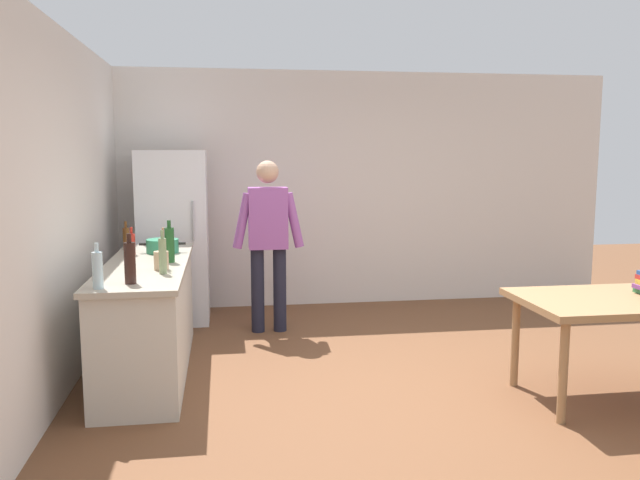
{
  "coord_description": "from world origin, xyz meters",
  "views": [
    {
      "loc": [
        -1.38,
        -4.41,
        1.77
      ],
      "look_at": [
        -0.51,
        1.34,
        0.98
      ],
      "focal_mm": 36.02,
      "sensor_mm": 36.0,
      "label": 1
    }
  ],
  "objects_px": {
    "utensil_jar": "(161,259)",
    "dining_table": "(618,308)",
    "bottle_wine_green": "(170,244)",
    "bottle_wine_dark": "(130,262)",
    "person": "(268,234)",
    "bottle_vinegar_tall": "(163,255)",
    "bottle_sauce_red": "(132,244)",
    "bottle_water_clear": "(98,270)",
    "cooking_pot": "(163,246)",
    "bottle_beer_brown": "(126,238)",
    "refrigerator": "(174,237)"
  },
  "relations": [
    {
      "from": "bottle_vinegar_tall",
      "to": "bottle_wine_dark",
      "type": "distance_m",
      "value": 0.38
    },
    {
      "from": "dining_table",
      "to": "utensil_jar",
      "type": "height_order",
      "value": "utensil_jar"
    },
    {
      "from": "bottle_wine_green",
      "to": "bottle_water_clear",
      "type": "relative_size",
      "value": 1.13
    },
    {
      "from": "person",
      "to": "bottle_water_clear",
      "type": "bearing_deg",
      "value": -121.75
    },
    {
      "from": "bottle_beer_brown",
      "to": "dining_table",
      "type": "bearing_deg",
      "value": -26.91
    },
    {
      "from": "bottle_vinegar_tall",
      "to": "bottle_sauce_red",
      "type": "relative_size",
      "value": 1.33
    },
    {
      "from": "bottle_vinegar_tall",
      "to": "bottle_beer_brown",
      "type": "bearing_deg",
      "value": 109.18
    },
    {
      "from": "utensil_jar",
      "to": "dining_table",
      "type": "bearing_deg",
      "value": -13.41
    },
    {
      "from": "refrigerator",
      "to": "bottle_water_clear",
      "type": "relative_size",
      "value": 6.0
    },
    {
      "from": "cooking_pot",
      "to": "bottle_wine_dark",
      "type": "relative_size",
      "value": 1.18
    },
    {
      "from": "person",
      "to": "dining_table",
      "type": "xyz_separation_m",
      "value": [
        2.35,
        -2.15,
        -0.31
      ]
    },
    {
      "from": "bottle_vinegar_tall",
      "to": "bottle_wine_green",
      "type": "distance_m",
      "value": 0.5
    },
    {
      "from": "refrigerator",
      "to": "bottle_sauce_red",
      "type": "relative_size",
      "value": 7.5
    },
    {
      "from": "dining_table",
      "to": "person",
      "type": "bearing_deg",
      "value": 137.59
    },
    {
      "from": "bottle_wine_green",
      "to": "bottle_water_clear",
      "type": "bearing_deg",
      "value": -111.47
    },
    {
      "from": "person",
      "to": "utensil_jar",
      "type": "height_order",
      "value": "person"
    },
    {
      "from": "bottle_vinegar_tall",
      "to": "bottle_wine_dark",
      "type": "height_order",
      "value": "bottle_wine_dark"
    },
    {
      "from": "refrigerator",
      "to": "cooking_pot",
      "type": "relative_size",
      "value": 4.5
    },
    {
      "from": "person",
      "to": "bottle_wine_dark",
      "type": "relative_size",
      "value": 5.0
    },
    {
      "from": "cooking_pot",
      "to": "bottle_wine_dark",
      "type": "xyz_separation_m",
      "value": [
        -0.09,
        -1.35,
        0.09
      ]
    },
    {
      "from": "dining_table",
      "to": "bottle_vinegar_tall",
      "type": "distance_m",
      "value": 3.3
    },
    {
      "from": "utensil_jar",
      "to": "bottle_wine_green",
      "type": "distance_m",
      "value": 0.34
    },
    {
      "from": "bottle_beer_brown",
      "to": "bottle_sauce_red",
      "type": "xyz_separation_m",
      "value": [
        0.09,
        -0.32,
        -0.01
      ]
    },
    {
      "from": "bottle_wine_dark",
      "to": "bottle_vinegar_tall",
      "type": "bearing_deg",
      "value": 60.81
    },
    {
      "from": "utensil_jar",
      "to": "bottle_wine_dark",
      "type": "distance_m",
      "value": 0.53
    },
    {
      "from": "dining_table",
      "to": "bottle_wine_dark",
      "type": "xyz_separation_m",
      "value": [
        -3.41,
        0.27,
        0.37
      ]
    },
    {
      "from": "dining_table",
      "to": "bottle_beer_brown",
      "type": "distance_m",
      "value": 4.12
    },
    {
      "from": "cooking_pot",
      "to": "bottle_beer_brown",
      "type": "relative_size",
      "value": 1.54
    },
    {
      "from": "refrigerator",
      "to": "bottle_sauce_red",
      "type": "bearing_deg",
      "value": -103.05
    },
    {
      "from": "bottle_sauce_red",
      "to": "bottle_wine_green",
      "type": "bearing_deg",
      "value": -51.04
    },
    {
      "from": "cooking_pot",
      "to": "utensil_jar",
      "type": "bearing_deg",
      "value": -85.45
    },
    {
      "from": "cooking_pot",
      "to": "bottle_vinegar_tall",
      "type": "xyz_separation_m",
      "value": [
        0.09,
        -1.02,
        0.08
      ]
    },
    {
      "from": "refrigerator",
      "to": "utensil_jar",
      "type": "xyz_separation_m",
      "value": [
        0.05,
        -1.93,
        0.08
      ]
    },
    {
      "from": "bottle_wine_dark",
      "to": "cooking_pot",
      "type": "bearing_deg",
      "value": 86.14
    },
    {
      "from": "refrigerator",
      "to": "bottle_wine_dark",
      "type": "relative_size",
      "value": 5.29
    },
    {
      "from": "person",
      "to": "utensil_jar",
      "type": "relative_size",
      "value": 5.31
    },
    {
      "from": "bottle_vinegar_tall",
      "to": "bottle_wine_green",
      "type": "height_order",
      "value": "bottle_wine_green"
    },
    {
      "from": "dining_table",
      "to": "bottle_beer_brown",
      "type": "height_order",
      "value": "bottle_beer_brown"
    },
    {
      "from": "bottle_wine_green",
      "to": "bottle_wine_dark",
      "type": "bearing_deg",
      "value": -103.26
    },
    {
      "from": "bottle_vinegar_tall",
      "to": "bottle_beer_brown",
      "type": "xyz_separation_m",
      "value": [
        -0.44,
        1.25,
        -0.03
      ]
    },
    {
      "from": "utensil_jar",
      "to": "bottle_water_clear",
      "type": "distance_m",
      "value": 0.73
    },
    {
      "from": "bottle_vinegar_tall",
      "to": "bottle_water_clear",
      "type": "bearing_deg",
      "value": -128.27
    },
    {
      "from": "dining_table",
      "to": "bottle_vinegar_tall",
      "type": "relative_size",
      "value": 4.37
    },
    {
      "from": "cooking_pot",
      "to": "bottle_wine_green",
      "type": "height_order",
      "value": "bottle_wine_green"
    },
    {
      "from": "bottle_vinegar_tall",
      "to": "person",
      "type": "bearing_deg",
      "value": 60.44
    },
    {
      "from": "cooking_pot",
      "to": "utensil_jar",
      "type": "distance_m",
      "value": 0.85
    },
    {
      "from": "person",
      "to": "bottle_water_clear",
      "type": "distance_m",
      "value": 2.36
    },
    {
      "from": "bottle_vinegar_tall",
      "to": "bottle_sauce_red",
      "type": "xyz_separation_m",
      "value": [
        -0.34,
        0.94,
        -0.04
      ]
    },
    {
      "from": "bottle_vinegar_tall",
      "to": "cooking_pot",
      "type": "bearing_deg",
      "value": 95.26
    },
    {
      "from": "bottle_water_clear",
      "to": "refrigerator",
      "type": "bearing_deg",
      "value": 83.46
    }
  ]
}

